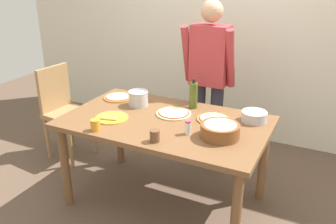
{
  "coord_description": "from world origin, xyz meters",
  "views": [
    {
      "loc": [
        1.18,
        -2.33,
        1.9
      ],
      "look_at": [
        0.0,
        0.05,
        0.81
      ],
      "focal_mm": 38.62,
      "sensor_mm": 36.0,
      "label": 1
    }
  ],
  "objects_px": {
    "person_cook": "(209,75)",
    "popcorn_bowl": "(220,129)",
    "plate_with_slice": "(112,118)",
    "steel_pot": "(138,98)",
    "pizza_raw_on_board": "(174,113)",
    "salt_shaker": "(188,127)",
    "pizza_cooked_on_tray": "(118,97)",
    "dining_table": "(165,130)",
    "olive_oil_bottle": "(193,95)",
    "cup_orange": "(95,125)",
    "cup_small_brown": "(155,136)",
    "mixing_bowl_steel": "(254,116)",
    "pizza_second_cooked": "(213,119)",
    "chair_wooden_left": "(63,107)"
  },
  "relations": [
    {
      "from": "cup_small_brown",
      "to": "pizza_raw_on_board",
      "type": "bearing_deg",
      "value": 100.49
    },
    {
      "from": "olive_oil_bottle",
      "to": "salt_shaker",
      "type": "distance_m",
      "value": 0.52
    },
    {
      "from": "mixing_bowl_steel",
      "to": "cup_orange",
      "type": "xyz_separation_m",
      "value": [
        -1.01,
        -0.69,
        0.0
      ]
    },
    {
      "from": "pizza_raw_on_board",
      "to": "salt_shaker",
      "type": "relative_size",
      "value": 2.71
    },
    {
      "from": "salt_shaker",
      "to": "steel_pot",
      "type": "bearing_deg",
      "value": 151.55
    },
    {
      "from": "pizza_cooked_on_tray",
      "to": "popcorn_bowl",
      "type": "distance_m",
      "value": 1.15
    },
    {
      "from": "olive_oil_bottle",
      "to": "pizza_raw_on_board",
      "type": "bearing_deg",
      "value": -112.3
    },
    {
      "from": "plate_with_slice",
      "to": "steel_pot",
      "type": "distance_m",
      "value": 0.35
    },
    {
      "from": "plate_with_slice",
      "to": "cup_orange",
      "type": "xyz_separation_m",
      "value": [
        0.02,
        -0.23,
        0.03
      ]
    },
    {
      "from": "popcorn_bowl",
      "to": "cup_orange",
      "type": "bearing_deg",
      "value": -160.91
    },
    {
      "from": "pizza_second_cooked",
      "to": "cup_orange",
      "type": "relative_size",
      "value": 3.07
    },
    {
      "from": "dining_table",
      "to": "cup_small_brown",
      "type": "xyz_separation_m",
      "value": [
        0.1,
        -0.36,
        0.13
      ]
    },
    {
      "from": "plate_with_slice",
      "to": "cup_small_brown",
      "type": "relative_size",
      "value": 3.06
    },
    {
      "from": "person_cook",
      "to": "olive_oil_bottle",
      "type": "xyz_separation_m",
      "value": [
        0.02,
        -0.41,
        -0.07
      ]
    },
    {
      "from": "popcorn_bowl",
      "to": "cup_small_brown",
      "type": "height_order",
      "value": "popcorn_bowl"
    },
    {
      "from": "person_cook",
      "to": "pizza_cooked_on_tray",
      "type": "bearing_deg",
      "value": -143.92
    },
    {
      "from": "mixing_bowl_steel",
      "to": "person_cook",
      "type": "bearing_deg",
      "value": 139.76
    },
    {
      "from": "pizza_second_cooked",
      "to": "plate_with_slice",
      "type": "relative_size",
      "value": 1.0
    },
    {
      "from": "dining_table",
      "to": "pizza_second_cooked",
      "type": "distance_m",
      "value": 0.39
    },
    {
      "from": "pizza_second_cooked",
      "to": "cup_small_brown",
      "type": "distance_m",
      "value": 0.58
    },
    {
      "from": "dining_table",
      "to": "steel_pot",
      "type": "relative_size",
      "value": 9.22
    },
    {
      "from": "cup_small_brown",
      "to": "pizza_second_cooked",
      "type": "bearing_deg",
      "value": 65.76
    },
    {
      "from": "person_cook",
      "to": "popcorn_bowl",
      "type": "bearing_deg",
      "value": -64.7
    },
    {
      "from": "mixing_bowl_steel",
      "to": "olive_oil_bottle",
      "type": "relative_size",
      "value": 0.78
    },
    {
      "from": "pizza_cooked_on_tray",
      "to": "cup_small_brown",
      "type": "relative_size",
      "value": 3.07
    },
    {
      "from": "dining_table",
      "to": "plate_with_slice",
      "type": "bearing_deg",
      "value": -157.32
    },
    {
      "from": "chair_wooden_left",
      "to": "cup_small_brown",
      "type": "xyz_separation_m",
      "value": [
        1.42,
        -0.65,
        0.26
      ]
    },
    {
      "from": "person_cook",
      "to": "pizza_second_cooked",
      "type": "relative_size",
      "value": 6.21
    },
    {
      "from": "olive_oil_bottle",
      "to": "steel_pot",
      "type": "relative_size",
      "value": 1.48
    },
    {
      "from": "pizza_cooked_on_tray",
      "to": "cup_small_brown",
      "type": "height_order",
      "value": "cup_small_brown"
    },
    {
      "from": "plate_with_slice",
      "to": "cup_orange",
      "type": "relative_size",
      "value": 3.06
    },
    {
      "from": "salt_shaker",
      "to": "dining_table",
      "type": "bearing_deg",
      "value": 149.93
    },
    {
      "from": "person_cook",
      "to": "chair_wooden_left",
      "type": "relative_size",
      "value": 1.71
    },
    {
      "from": "person_cook",
      "to": "steel_pot",
      "type": "distance_m",
      "value": 0.73
    },
    {
      "from": "pizza_raw_on_board",
      "to": "salt_shaker",
      "type": "xyz_separation_m",
      "value": [
        0.25,
        -0.29,
        0.04
      ]
    },
    {
      "from": "pizza_cooked_on_tray",
      "to": "dining_table",
      "type": "bearing_deg",
      "value": -22.54
    },
    {
      "from": "chair_wooden_left",
      "to": "pizza_cooked_on_tray",
      "type": "bearing_deg",
      "value": -2.7
    },
    {
      "from": "chair_wooden_left",
      "to": "plate_with_slice",
      "type": "height_order",
      "value": "chair_wooden_left"
    },
    {
      "from": "cup_orange",
      "to": "pizza_second_cooked",
      "type": "bearing_deg",
      "value": 38.27
    },
    {
      "from": "plate_with_slice",
      "to": "popcorn_bowl",
      "type": "bearing_deg",
      "value": 4.24
    },
    {
      "from": "plate_with_slice",
      "to": "steel_pot",
      "type": "bearing_deg",
      "value": 83.11
    },
    {
      "from": "pizza_second_cooked",
      "to": "plate_with_slice",
      "type": "bearing_deg",
      "value": -155.63
    },
    {
      "from": "plate_with_slice",
      "to": "pizza_cooked_on_tray",
      "type": "bearing_deg",
      "value": 117.38
    },
    {
      "from": "dining_table",
      "to": "olive_oil_bottle",
      "type": "xyz_separation_m",
      "value": [
        0.1,
        0.34,
        0.2
      ]
    },
    {
      "from": "popcorn_bowl",
      "to": "person_cook",
      "type": "bearing_deg",
      "value": 115.3
    },
    {
      "from": "mixing_bowl_steel",
      "to": "cup_small_brown",
      "type": "xyz_separation_m",
      "value": [
        -0.53,
        -0.65,
        0.0
      ]
    },
    {
      "from": "chair_wooden_left",
      "to": "olive_oil_bottle",
      "type": "bearing_deg",
      "value": 2.26
    },
    {
      "from": "pizza_raw_on_board",
      "to": "mixing_bowl_steel",
      "type": "xyz_separation_m",
      "value": [
        0.62,
        0.15,
        0.03
      ]
    },
    {
      "from": "pizza_raw_on_board",
      "to": "salt_shaker",
      "type": "bearing_deg",
      "value": -48.71
    },
    {
      "from": "mixing_bowl_steel",
      "to": "olive_oil_bottle",
      "type": "height_order",
      "value": "olive_oil_bottle"
    }
  ]
}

